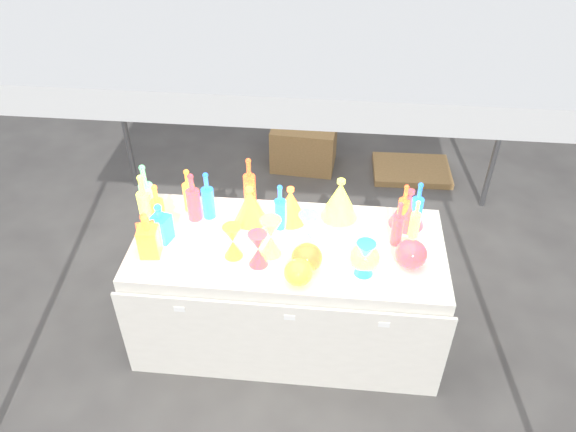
# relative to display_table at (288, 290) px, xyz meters

# --- Properties ---
(ground) EXTENTS (80.00, 80.00, 0.00)m
(ground) POSITION_rel_display_table_xyz_m (-0.00, 0.01, -0.37)
(ground) COLOR #615E5A
(ground) RESTS_ON ground
(display_table) EXTENTS (1.84, 0.83, 0.75)m
(display_table) POSITION_rel_display_table_xyz_m (0.00, 0.00, 0.00)
(display_table) COLOR silver
(display_table) RESTS_ON ground
(cardboard_box_closed) EXTENTS (0.59, 0.45, 0.41)m
(cardboard_box_closed) POSITION_rel_display_table_xyz_m (-0.05, 1.98, -0.17)
(cardboard_box_closed) COLOR tan
(cardboard_box_closed) RESTS_ON ground
(cardboard_box_flat) EXTENTS (0.70, 0.51, 0.06)m
(cardboard_box_flat) POSITION_rel_display_table_xyz_m (0.94, 1.94, -0.34)
(cardboard_box_flat) COLOR tan
(cardboard_box_flat) RESTS_ON ground
(bottle_0) EXTENTS (0.09, 0.09, 0.29)m
(bottle_0) POSITION_rel_display_table_xyz_m (-0.63, 0.27, 0.52)
(bottle_0) COLOR red
(bottle_0) RESTS_ON display_table
(bottle_1) EXTENTS (0.09, 0.09, 0.32)m
(bottle_1) POSITION_rel_display_table_xyz_m (-0.50, 0.21, 0.54)
(bottle_1) COLOR #18873C
(bottle_1) RESTS_ON display_table
(bottle_2) EXTENTS (0.08, 0.08, 0.34)m
(bottle_2) POSITION_rel_display_table_xyz_m (-0.27, 0.35, 0.55)
(bottle_2) COLOR orange
(bottle_2) RESTS_ON display_table
(bottle_3) EXTENTS (0.10, 0.10, 0.32)m
(bottle_3) POSITION_rel_display_table_xyz_m (-0.58, 0.19, 0.54)
(bottle_3) COLOR #1E1A9D
(bottle_3) RESTS_ON display_table
(bottle_4) EXTENTS (0.10, 0.10, 0.35)m
(bottle_4) POSITION_rel_display_table_xyz_m (-0.85, 0.10, 0.55)
(bottle_4) COLOR #135D7A
(bottle_4) RESTS_ON display_table
(bottle_5) EXTENTS (0.10, 0.10, 0.38)m
(bottle_5) POSITION_rel_display_table_xyz_m (-0.85, 0.16, 0.57)
(bottle_5) COLOR #B22385
(bottle_5) RESTS_ON display_table
(bottle_6) EXTENTS (0.10, 0.10, 0.30)m
(bottle_6) POSITION_rel_display_table_xyz_m (-0.77, 0.09, 0.53)
(bottle_6) COLOR red
(bottle_6) RESTS_ON display_table
(bottle_7) EXTENTS (0.09, 0.09, 0.30)m
(bottle_7) POSITION_rel_display_table_xyz_m (-0.06, 0.15, 0.53)
(bottle_7) COLOR #18873C
(bottle_7) RESTS_ON display_table
(decanter_0) EXTENTS (0.12, 0.12, 0.27)m
(decanter_0) POSITION_rel_display_table_xyz_m (-0.76, -0.15, 0.51)
(decanter_0) COLOR red
(decanter_0) RESTS_ON display_table
(decanter_1) EXTENTS (0.14, 0.14, 0.26)m
(decanter_1) POSITION_rel_display_table_xyz_m (-0.78, -0.12, 0.50)
(decanter_1) COLOR orange
(decanter_1) RESTS_ON display_table
(decanter_2) EXTENTS (0.13, 0.13, 0.25)m
(decanter_2) POSITION_rel_display_table_xyz_m (-0.72, -0.03, 0.50)
(decanter_2) COLOR #18873C
(decanter_2) RESTS_ON display_table
(hourglass_1) EXTENTS (0.13, 0.13, 0.21)m
(hourglass_1) POSITION_rel_display_table_xyz_m (-0.14, -0.18, 0.48)
(hourglass_1) COLOR #1E1A9D
(hourglass_1) RESTS_ON display_table
(hourglass_2) EXTENTS (0.14, 0.14, 0.24)m
(hourglass_2) POSITION_rel_display_table_xyz_m (-0.09, -0.09, 0.50)
(hourglass_2) COLOR #135D7A
(hourglass_2) RESTS_ON display_table
(hourglass_3) EXTENTS (0.12, 0.12, 0.23)m
(hourglass_3) POSITION_rel_display_table_xyz_m (0.12, -0.01, 0.49)
(hourglass_3) COLOR #B22385
(hourglass_3) RESTS_ON display_table
(hourglass_4) EXTENTS (0.12, 0.12, 0.21)m
(hourglass_4) POSITION_rel_display_table_xyz_m (-0.29, -0.13, 0.48)
(hourglass_4) COLOR red
(hourglass_4) RESTS_ON display_table
(hourglass_5) EXTENTS (0.13, 0.13, 0.21)m
(hourglass_5) POSITION_rel_display_table_xyz_m (0.43, -0.19, 0.48)
(hourglass_5) COLOR #18873C
(hourglass_5) RESTS_ON display_table
(globe_0) EXTENTS (0.18, 0.18, 0.12)m
(globe_0) POSITION_rel_display_table_xyz_m (0.08, -0.30, 0.44)
(globe_0) COLOR red
(globe_0) RESTS_ON display_table
(globe_1) EXTENTS (0.18, 0.18, 0.13)m
(globe_1) POSITION_rel_display_table_xyz_m (0.43, -0.15, 0.44)
(globe_1) COLOR #135D7A
(globe_1) RESTS_ON display_table
(globe_2) EXTENTS (0.22, 0.22, 0.14)m
(globe_2) POSITION_rel_display_table_xyz_m (0.12, -0.18, 0.44)
(globe_2) COLOR orange
(globe_2) RESTS_ON display_table
(globe_3) EXTENTS (0.18, 0.18, 0.14)m
(globe_3) POSITION_rel_display_table_xyz_m (0.68, -0.10, 0.45)
(globe_3) COLOR #1E1A9D
(globe_3) RESTS_ON display_table
(lampshade_0) EXTENTS (0.26, 0.26, 0.24)m
(lampshade_0) POSITION_rel_display_table_xyz_m (-0.24, 0.20, 0.50)
(lampshade_0) COLOR #FFFA35
(lampshade_0) RESTS_ON display_table
(lampshade_1) EXTENTS (0.22, 0.22, 0.23)m
(lampshade_1) POSITION_rel_display_table_xyz_m (-0.01, 0.23, 0.49)
(lampshade_1) COLOR #FFFA35
(lampshade_1) RESTS_ON display_table
(lampshade_2) EXTENTS (0.22, 0.22, 0.25)m
(lampshade_2) POSITION_rel_display_table_xyz_m (0.69, 0.26, 0.50)
(lampshade_2) COLOR #1E1A9D
(lampshade_2) RESTS_ON display_table
(lampshade_3) EXTENTS (0.25, 0.25, 0.27)m
(lampshade_3) POSITION_rel_display_table_xyz_m (0.28, 0.29, 0.51)
(lampshade_3) COLOR #135D7A
(lampshade_3) RESTS_ON display_table
(bottle_8) EXTENTS (0.08, 0.08, 0.31)m
(bottle_8) POSITION_rel_display_table_xyz_m (0.73, 0.24, 0.53)
(bottle_8) COLOR #18873C
(bottle_8) RESTS_ON display_table
(bottle_9) EXTENTS (0.09, 0.09, 0.29)m
(bottle_9) POSITION_rel_display_table_xyz_m (0.66, 0.24, 0.52)
(bottle_9) COLOR orange
(bottle_9) RESTS_ON display_table
(bottle_10) EXTENTS (0.07, 0.07, 0.29)m
(bottle_10) POSITION_rel_display_table_xyz_m (0.61, 0.07, 0.52)
(bottle_10) COLOR #1E1A9D
(bottle_10) RESTS_ON display_table
(bottle_11) EXTENTS (0.06, 0.06, 0.26)m
(bottle_11) POSITION_rel_display_table_xyz_m (0.72, 0.14, 0.50)
(bottle_11) COLOR #135D7A
(bottle_11) RESTS_ON display_table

